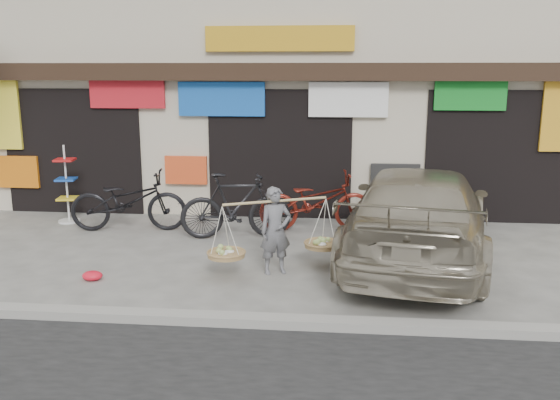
# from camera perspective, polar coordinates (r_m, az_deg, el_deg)

# --- Properties ---
(ground) EXTENTS (70.00, 70.00, 0.00)m
(ground) POSITION_cam_1_polar(r_m,az_deg,el_deg) (9.39, -2.10, -6.84)
(ground) COLOR gray
(ground) RESTS_ON ground
(kerb) EXTENTS (70.00, 0.25, 0.12)m
(kerb) POSITION_cam_1_polar(r_m,az_deg,el_deg) (7.53, -4.15, -11.43)
(kerb) COLOR gray
(kerb) RESTS_ON ground
(shophouse_block) EXTENTS (14.00, 6.32, 7.00)m
(shophouse_block) POSITION_cam_1_polar(r_m,az_deg,el_deg) (15.24, 1.06, 13.79)
(shophouse_block) COLOR beige
(shophouse_block) RESTS_ON ground
(street_vendor) EXTENTS (1.99, 1.20, 1.36)m
(street_vendor) POSITION_cam_1_polar(r_m,az_deg,el_deg) (9.11, -0.43, -3.36)
(street_vendor) COLOR slate
(street_vendor) RESTS_ON ground
(bike_0) EXTENTS (2.33, 1.07, 1.18)m
(bike_0) POSITION_cam_1_polar(r_m,az_deg,el_deg) (11.91, -14.38, -0.09)
(bike_0) COLOR black
(bike_0) RESTS_ON ground
(bike_1) EXTENTS (2.13, 0.97, 1.24)m
(bike_1) POSITION_cam_1_polar(r_m,az_deg,el_deg) (11.04, -4.28, -0.56)
(bike_1) COLOR black
(bike_1) RESTS_ON ground
(bike_2) EXTENTS (2.31, 1.11, 1.17)m
(bike_2) POSITION_cam_1_polar(r_m,az_deg,el_deg) (11.54, 3.51, -0.15)
(bike_2) COLOR maroon
(bike_2) RESTS_ON ground
(suv) EXTENTS (3.14, 5.66, 1.55)m
(suv) POSITION_cam_1_polar(r_m,az_deg,el_deg) (9.98, 13.17, -1.34)
(suv) COLOR #A99F88
(suv) RESTS_ON ground
(display_rack) EXTENTS (0.44, 0.44, 1.60)m
(display_rack) POSITION_cam_1_polar(r_m,az_deg,el_deg) (12.93, -19.81, 0.78)
(display_rack) COLOR silver
(display_rack) RESTS_ON ground
(red_bag) EXTENTS (0.31, 0.25, 0.14)m
(red_bag) POSITION_cam_1_polar(r_m,az_deg,el_deg) (9.40, -17.61, -6.95)
(red_bag) COLOR red
(red_bag) RESTS_ON ground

